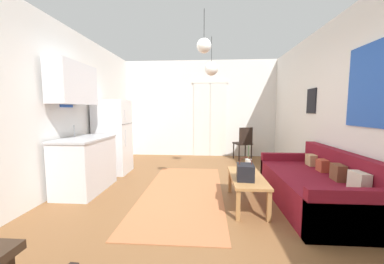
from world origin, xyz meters
name	(u,v)px	position (x,y,z in m)	size (l,w,h in m)	color
ground_plane	(192,206)	(0.00, 0.00, -0.05)	(4.94, 7.39, 0.10)	brown
wall_back	(200,109)	(0.01, 3.44, 1.38)	(4.54, 0.13, 2.78)	white
wall_right	(358,107)	(2.22, 0.00, 1.39)	(0.12, 6.99, 2.78)	white
wall_left	(41,108)	(-2.22, 0.00, 1.39)	(0.12, 6.99, 2.78)	white
area_rug	(183,192)	(-0.17, 0.41, 0.01)	(1.28, 2.89, 0.01)	#B26B42
couch	(317,187)	(1.77, 0.04, 0.27)	(0.94, 1.93, 0.79)	maroon
coffee_table	(247,180)	(0.79, 0.01, 0.36)	(0.45, 1.05, 0.42)	#A87542
bamboo_vase	(248,164)	(0.87, 0.34, 0.50)	(0.10, 0.10, 0.39)	beige
handbag	(245,172)	(0.74, -0.16, 0.53)	(0.24, 0.28, 0.32)	black
refrigerator	(113,137)	(-1.79, 1.47, 0.78)	(0.67, 0.63, 1.56)	white
kitchen_counter	(82,144)	(-1.84, 0.38, 0.79)	(0.63, 1.09, 2.11)	silver
accent_chair	(244,142)	(1.20, 2.87, 0.50)	(0.53, 0.51, 0.89)	black
pendant_lamp_near	(204,46)	(0.17, 0.16, 2.27)	(0.21, 0.21, 0.61)	black
pendant_lamp_far	(211,69)	(0.29, 1.37, 2.16)	(0.27, 0.27, 0.75)	black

